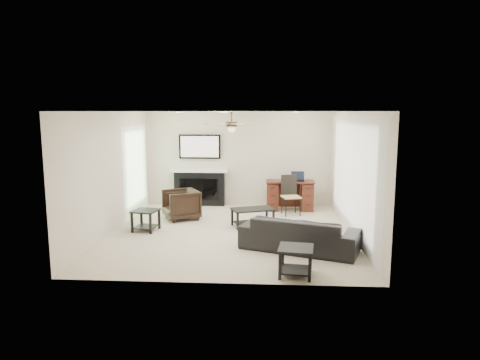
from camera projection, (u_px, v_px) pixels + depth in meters
The scene contains 10 objects.
room_shell at pixel (241, 152), 8.80m from camera, with size 5.50×5.54×2.52m.
sofa at pixel (299, 234), 7.76m from camera, with size 2.10×0.82×0.61m, color black.
armchair at pixel (181, 204), 10.03m from camera, with size 0.75×0.77×0.70m, color black.
coffee_table at pixel (253, 217), 9.41m from camera, with size 0.90×0.50×0.40m, color black.
end_table_near at pixel (296, 261), 6.55m from camera, with size 0.52×0.52×0.45m, color black.
end_table_left at pixel (146, 220), 9.05m from camera, with size 0.50×0.50×0.45m, color black.
fireplace_unit at pixel (199, 170), 11.46m from camera, with size 1.52×0.34×1.91m, color black.
desk at pixel (290, 195), 10.97m from camera, with size 1.22×0.56×0.76m, color #3F190F.
desk_chair at pixel (291, 195), 10.41m from camera, with size 0.42×0.44×0.97m, color black.
laptop at pixel (298, 177), 10.86m from camera, with size 0.33×0.24×0.23m, color black.
Camera 1 is at (0.71, -8.69, 2.48)m, focal length 32.00 mm.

